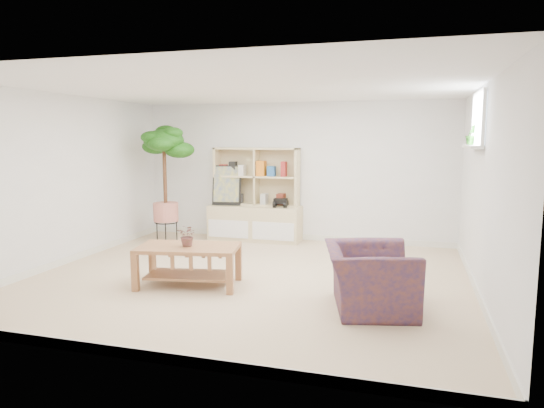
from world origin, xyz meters
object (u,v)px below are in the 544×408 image
(floor_tree, at_px, (165,184))
(armchair, at_px, (370,274))
(storage_unit, at_px, (255,194))
(coffee_table, at_px, (189,266))

(floor_tree, distance_m, armchair, 4.41)
(storage_unit, bearing_deg, coffee_table, -88.78)
(storage_unit, relative_size, coffee_table, 1.35)
(storage_unit, height_order, floor_tree, floor_tree)
(coffee_table, distance_m, floor_tree, 2.73)
(storage_unit, distance_m, armchair, 3.76)
(coffee_table, bearing_deg, armchair, -15.95)
(storage_unit, xyz_separation_m, coffee_table, (0.06, -2.77, -0.56))
(coffee_table, height_order, floor_tree, floor_tree)
(coffee_table, distance_m, armchair, 2.19)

